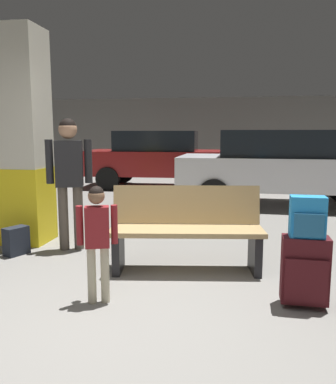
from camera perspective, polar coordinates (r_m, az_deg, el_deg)
ground_plane at (r=6.93m, az=1.80°, el=-4.09°), size 18.00×18.00×0.10m
garage_back_wall at (r=15.60m, az=6.17°, el=8.18°), size 18.00×0.12×2.80m
structural_pillar at (r=5.58m, az=-19.91°, el=7.19°), size 0.57×0.57×2.78m
bench at (r=4.26m, az=2.64°, el=-5.32°), size 1.66×0.74×0.89m
suitcase at (r=3.57m, az=18.99°, el=-10.53°), size 0.39×0.24×0.60m
backpack_bright at (r=3.45m, az=19.35°, el=-3.44°), size 0.28×0.20×0.34m
child at (r=3.43m, az=-10.11°, el=-5.62°), size 0.33×0.20×1.02m
adult at (r=5.05m, az=-13.95°, el=3.12°), size 0.54×0.28×1.63m
backpack_dark_floor at (r=5.16m, az=-20.94°, el=-6.58°), size 0.28×0.32×0.34m
parked_car_far at (r=10.74m, az=-0.97°, el=4.97°), size 4.15×1.90×1.51m
parked_car_near at (r=8.34m, az=15.75°, el=3.66°), size 4.14×1.88×1.51m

